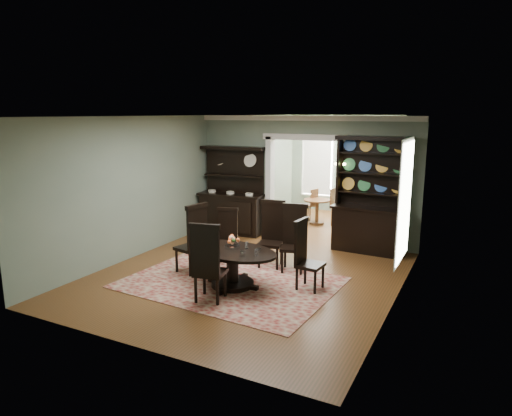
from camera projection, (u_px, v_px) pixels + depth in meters
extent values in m
cube|color=brown|center=(245.00, 277.00, 8.69)|extent=(5.50, 6.00, 0.01)
cube|color=silver|center=(245.00, 117.00, 8.07)|extent=(5.50, 6.00, 0.01)
cube|color=gray|center=(130.00, 189.00, 9.60)|extent=(0.01, 6.00, 3.00)
cube|color=gray|center=(399.00, 214.00, 7.16)|extent=(0.01, 6.00, 3.00)
cube|color=gray|center=(133.00, 239.00, 5.76)|extent=(5.50, 0.01, 3.00)
cube|color=gray|center=(238.00, 174.00, 11.81)|extent=(1.85, 0.01, 3.00)
cube|color=gray|center=(380.00, 184.00, 10.19)|extent=(1.85, 0.01, 3.00)
cube|color=gray|center=(305.00, 126.00, 10.74)|extent=(1.80, 0.01, 0.50)
cube|color=silver|center=(304.00, 118.00, 10.66)|extent=(5.50, 0.10, 0.12)
cube|color=brown|center=(325.00, 224.00, 12.84)|extent=(3.50, 3.50, 0.01)
cube|color=silver|center=(328.00, 115.00, 12.22)|extent=(3.50, 3.50, 0.01)
cube|color=gray|center=(269.00, 167.00, 13.30)|extent=(0.01, 3.50, 3.00)
cube|color=gray|center=(392.00, 175.00, 11.75)|extent=(0.01, 3.50, 3.00)
cube|color=gray|center=(345.00, 164.00, 14.06)|extent=(3.50, 0.01, 3.00)
cube|color=silver|center=(318.00, 162.00, 14.38)|extent=(1.05, 0.06, 2.20)
cube|color=silver|center=(372.00, 164.00, 13.63)|extent=(1.05, 0.06, 2.20)
cube|color=silver|center=(270.00, 186.00, 11.45)|extent=(0.14, 0.25, 2.50)
cube|color=silver|center=(340.00, 192.00, 10.65)|extent=(0.14, 0.25, 2.50)
cube|color=silver|center=(305.00, 137.00, 10.79)|extent=(2.08, 0.25, 0.14)
cube|color=white|center=(405.00, 202.00, 7.67)|extent=(0.02, 1.10, 2.00)
cube|color=silver|center=(404.00, 202.00, 7.68)|extent=(0.01, 1.22, 2.12)
cube|color=black|center=(406.00, 195.00, 8.31)|extent=(0.10, 0.35, 2.10)
cube|color=#BB8632|center=(342.00, 167.00, 10.44)|extent=(0.08, 0.05, 0.18)
sphere|color=#FFD88C|center=(336.00, 164.00, 10.33)|extent=(0.07, 0.07, 0.07)
sphere|color=#FFD88C|center=(344.00, 164.00, 10.25)|extent=(0.07, 0.07, 0.07)
cube|color=maroon|center=(230.00, 282.00, 8.38)|extent=(3.87, 2.91, 0.01)
ellipsoid|color=black|center=(232.00, 251.00, 8.09)|extent=(1.87, 1.32, 0.05)
cylinder|color=black|center=(232.00, 253.00, 8.10)|extent=(1.81, 1.81, 0.03)
cylinder|color=black|center=(233.00, 268.00, 8.15)|extent=(0.22, 0.22, 0.60)
cylinder|color=black|center=(233.00, 284.00, 8.22)|extent=(0.77, 0.77, 0.09)
cylinder|color=silver|center=(232.00, 247.00, 8.18)|extent=(0.27, 0.27, 0.05)
cube|color=black|center=(226.00, 245.00, 9.37)|extent=(0.51, 0.50, 0.05)
cube|color=black|center=(228.00, 226.00, 9.47)|extent=(0.40, 0.17, 0.69)
cube|color=black|center=(228.00, 209.00, 9.40)|extent=(0.44, 0.20, 0.07)
cylinder|color=black|center=(217.00, 256.00, 9.28)|extent=(0.04, 0.04, 0.41)
cylinder|color=black|center=(232.00, 257.00, 9.24)|extent=(0.04, 0.04, 0.41)
cylinder|color=black|center=(221.00, 251.00, 9.59)|extent=(0.04, 0.04, 0.41)
cylinder|color=black|center=(235.00, 252.00, 9.54)|extent=(0.04, 0.04, 0.41)
cube|color=black|center=(270.00, 244.00, 9.18)|extent=(0.55, 0.54, 0.06)
cube|color=black|center=(273.00, 222.00, 9.29)|extent=(0.48, 0.14, 0.81)
cube|color=black|center=(273.00, 202.00, 9.21)|extent=(0.52, 0.17, 0.08)
cylinder|color=black|center=(259.00, 257.00, 9.11)|extent=(0.05, 0.05, 0.48)
cylinder|color=black|center=(277.00, 259.00, 9.01)|extent=(0.05, 0.05, 0.48)
cylinder|color=black|center=(264.00, 252.00, 9.46)|extent=(0.05, 0.05, 0.48)
cylinder|color=black|center=(281.00, 253.00, 9.36)|extent=(0.05, 0.05, 0.48)
cube|color=black|center=(293.00, 248.00, 8.90)|extent=(0.56, 0.55, 0.06)
cube|color=black|center=(295.00, 226.00, 9.01)|extent=(0.47, 0.16, 0.79)
cube|color=black|center=(295.00, 205.00, 8.93)|extent=(0.51, 0.19, 0.08)
cylinder|color=black|center=(282.00, 262.00, 8.82)|extent=(0.05, 0.05, 0.47)
cylinder|color=black|center=(301.00, 263.00, 8.74)|extent=(0.05, 0.05, 0.47)
cylinder|color=black|center=(285.00, 256.00, 9.17)|extent=(0.05, 0.05, 0.47)
cylinder|color=black|center=(303.00, 258.00, 9.09)|extent=(0.05, 0.05, 0.47)
cube|color=black|center=(190.00, 248.00, 8.86)|extent=(0.56, 0.58, 0.06)
cube|color=black|center=(197.00, 228.00, 8.64)|extent=(0.16, 0.49, 0.83)
cube|color=black|center=(197.00, 206.00, 8.55)|extent=(0.19, 0.54, 0.09)
cylinder|color=black|center=(191.00, 256.00, 9.17)|extent=(0.05, 0.05, 0.49)
cylinder|color=black|center=(177.00, 260.00, 8.88)|extent=(0.05, 0.05, 0.49)
cylinder|color=black|center=(205.00, 260.00, 8.93)|extent=(0.05, 0.05, 0.49)
cylinder|color=black|center=(190.00, 264.00, 8.64)|extent=(0.05, 0.05, 0.49)
cube|color=black|center=(310.00, 265.00, 7.99)|extent=(0.45, 0.47, 0.06)
cube|color=black|center=(301.00, 243.00, 8.01)|extent=(0.08, 0.45, 0.75)
cube|color=black|center=(301.00, 221.00, 7.93)|extent=(0.10, 0.48, 0.08)
cylinder|color=black|center=(315.00, 282.00, 7.81)|extent=(0.05, 0.05, 0.44)
cylinder|color=black|center=(323.00, 276.00, 8.10)|extent=(0.05, 0.05, 0.44)
cylinder|color=black|center=(297.00, 278.00, 7.98)|extent=(0.05, 0.05, 0.44)
cylinder|color=black|center=(305.00, 273.00, 8.27)|extent=(0.05, 0.05, 0.44)
cube|color=black|center=(210.00, 273.00, 7.52)|extent=(0.56, 0.55, 0.06)
cube|color=black|center=(205.00, 252.00, 7.24)|extent=(0.48, 0.15, 0.82)
cube|color=black|center=(204.00, 226.00, 7.15)|extent=(0.53, 0.18, 0.08)
cylinder|color=black|center=(225.00, 283.00, 7.70)|extent=(0.05, 0.05, 0.48)
cylinder|color=black|center=(204.00, 281.00, 7.80)|extent=(0.05, 0.05, 0.48)
cylinder|color=black|center=(217.00, 292.00, 7.34)|extent=(0.05, 0.05, 0.48)
cylinder|color=black|center=(196.00, 289.00, 7.44)|extent=(0.05, 0.05, 0.48)
cube|color=black|center=(231.00, 214.00, 11.76)|extent=(1.63, 0.68, 1.00)
cube|color=black|center=(231.00, 194.00, 11.66)|extent=(1.74, 0.74, 0.05)
cube|color=black|center=(235.00, 170.00, 11.72)|extent=(1.60, 0.21, 1.18)
cube|color=black|center=(233.00, 175.00, 11.66)|extent=(1.56, 0.41, 0.04)
cube|color=black|center=(233.00, 148.00, 11.50)|extent=(1.72, 0.49, 0.08)
cube|color=black|center=(368.00, 230.00, 10.17)|extent=(1.56, 0.62, 0.99)
cube|color=black|center=(369.00, 208.00, 10.07)|extent=(1.67, 0.68, 0.04)
cube|color=black|center=(374.00, 173.00, 10.11)|extent=(1.54, 0.14, 1.49)
cube|color=black|center=(339.00, 172.00, 10.34)|extent=(0.07, 0.29, 1.54)
cube|color=black|center=(408.00, 176.00, 9.68)|extent=(0.07, 0.29, 1.54)
cube|color=black|center=(374.00, 138.00, 9.83)|extent=(1.66, 0.43, 0.09)
cube|color=black|center=(371.00, 193.00, 10.10)|extent=(1.55, 0.36, 0.03)
cube|color=black|center=(372.00, 173.00, 10.01)|extent=(1.55, 0.36, 0.03)
cube|color=black|center=(373.00, 153.00, 9.92)|extent=(1.55, 0.36, 0.03)
cylinder|color=brown|center=(317.00, 200.00, 12.69)|extent=(0.75, 0.75, 0.04)
cylinder|color=brown|center=(317.00, 212.00, 12.76)|extent=(0.09, 0.09, 0.66)
cylinder|color=brown|center=(317.00, 223.00, 12.82)|extent=(0.41, 0.41, 0.06)
cylinder|color=brown|center=(309.00, 205.00, 13.18)|extent=(0.39, 0.39, 0.04)
cube|color=brown|center=(314.00, 198.00, 13.01)|extent=(0.13, 0.35, 0.49)
cylinder|color=brown|center=(308.00, 211.00, 13.41)|extent=(0.04, 0.04, 0.44)
cylinder|color=brown|center=(302.00, 213.00, 13.22)|extent=(0.04, 0.04, 0.44)
cylinder|color=brown|center=(316.00, 213.00, 13.23)|extent=(0.04, 0.04, 0.44)
cylinder|color=brown|center=(310.00, 214.00, 13.03)|extent=(0.04, 0.04, 0.44)
cylinder|color=brown|center=(339.00, 208.00, 12.54)|extent=(0.43, 0.43, 0.04)
cube|color=brown|center=(333.00, 198.00, 12.60)|extent=(0.10, 0.39, 0.54)
cylinder|color=brown|center=(342.00, 219.00, 12.38)|extent=(0.04, 0.04, 0.48)
cylinder|color=brown|center=(347.00, 217.00, 12.62)|extent=(0.04, 0.04, 0.48)
cylinder|color=brown|center=(332.00, 217.00, 12.56)|extent=(0.04, 0.04, 0.48)
cylinder|color=brown|center=(337.00, 215.00, 12.80)|extent=(0.04, 0.04, 0.48)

